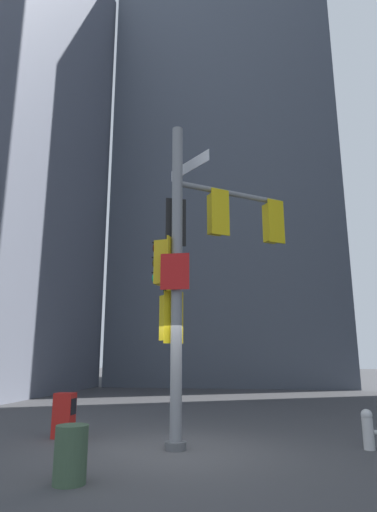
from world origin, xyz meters
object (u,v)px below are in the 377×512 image
trash_bin (71,454)px  signal_pole_assembly (191,260)px  fire_hydrant (368,428)px  newspaper_box (64,415)px

trash_bin → signal_pole_assembly: bearing=66.1°
trash_bin → fire_hydrant: bearing=33.2°
newspaper_box → trash_bin: newspaper_box is taller
signal_pole_assembly → newspaper_box: bearing=172.9°
newspaper_box → trash_bin: 3.84m
signal_pole_assembly → fire_hydrant: (3.65, 0.23, -3.64)m
signal_pole_assembly → fire_hydrant: signal_pole_assembly is taller
signal_pole_assembly → trash_bin: (-1.35, -3.04, -3.64)m
fire_hydrant → newspaper_box: size_ratio=0.78×
signal_pole_assembly → newspaper_box: (-3.08, 0.38, -3.55)m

